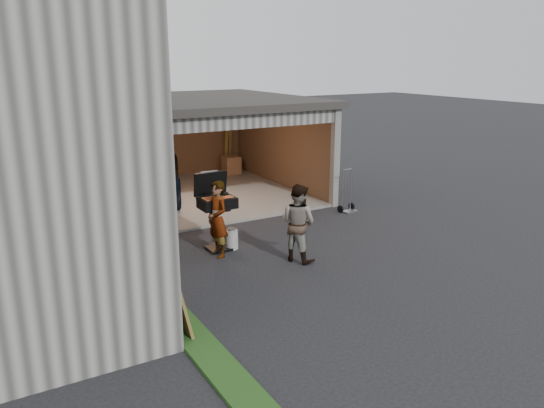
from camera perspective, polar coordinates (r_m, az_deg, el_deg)
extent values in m
plane|color=black|center=(10.07, 0.88, -8.01)|extent=(80.00, 80.00, 0.00)
cube|color=#193814|center=(8.36, -9.08, -13.21)|extent=(0.50, 8.00, 0.06)
cube|color=#605E59|center=(15.93, -8.96, 0.83)|extent=(6.50, 6.00, 0.06)
cube|color=brown|center=(18.38, -12.53, 6.81)|extent=(6.50, 0.15, 2.70)
cube|color=brown|center=(17.04, 0.88, 6.51)|extent=(0.15, 6.00, 2.70)
cube|color=brown|center=(14.83, -20.68, 4.15)|extent=(0.15, 6.00, 2.70)
cube|color=#2D2B28|center=(15.47, -9.40, 10.80)|extent=(6.80, 6.30, 0.20)
cube|color=#474744|center=(12.83, -4.56, 8.76)|extent=(6.50, 0.16, 0.36)
cube|color=silver|center=(13.92, -6.79, 9.64)|extent=(6.00, 2.40, 0.06)
cube|color=#474744|center=(14.62, 6.81, 4.89)|extent=(0.20, 0.18, 2.70)
cube|color=olive|center=(17.26, -19.62, 2.20)|extent=(0.60, 0.50, 0.50)
cube|color=olive|center=(17.17, -19.77, 3.74)|extent=(0.50, 0.45, 0.45)
cube|color=olive|center=(18.69, -4.39, 4.19)|extent=(0.55, 0.50, 0.60)
cube|color=brown|center=(19.15, -4.75, 7.01)|extent=(0.24, 0.43, 2.20)
imported|color=black|center=(15.74, -14.11, 2.82)|extent=(3.78, 5.42, 1.37)
imported|color=#9DB4C5|center=(10.97, -5.88, -1.63)|extent=(0.44, 0.62, 1.61)
imported|color=#49311C|center=(10.69, 2.80, -2.03)|extent=(0.87, 0.96, 1.60)
cube|color=black|center=(11.56, -5.76, -4.77)|extent=(0.48, 0.48, 0.06)
cylinder|color=black|center=(11.40, -5.83, -2.50)|extent=(0.08, 0.08, 0.95)
cube|color=black|center=(11.24, -5.90, 0.13)|extent=(0.75, 0.52, 0.23)
cube|color=#59595B|center=(11.22, -5.92, 0.60)|extent=(0.68, 0.45, 0.02)
cube|color=black|center=(11.45, -6.64, 2.20)|extent=(0.75, 0.13, 0.52)
cylinder|color=#B2B3AE|center=(11.53, -4.37, -3.83)|extent=(0.34, 0.34, 0.42)
cube|color=brown|center=(8.19, -10.55, -9.96)|extent=(0.27, 0.97, 1.07)
cube|color=gray|center=(14.38, 8.34, -0.79)|extent=(0.42, 0.30, 0.04)
cylinder|color=black|center=(14.29, 7.37, -0.54)|extent=(0.08, 0.20, 0.20)
cylinder|color=black|center=(14.60, 8.54, -0.23)|extent=(0.08, 0.20, 0.20)
cylinder|color=gray|center=(14.20, 7.59, 1.45)|extent=(0.03, 0.03, 1.15)
cylinder|color=gray|center=(14.43, 8.48, 1.65)|extent=(0.03, 0.03, 1.15)
cylinder|color=gray|center=(14.19, 8.12, 3.70)|extent=(0.33, 0.09, 0.03)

